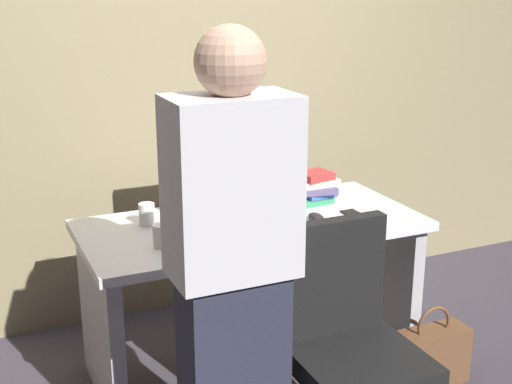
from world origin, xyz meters
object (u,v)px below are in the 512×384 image
at_px(desk, 252,266).
at_px(cell_phone, 355,215).
at_px(monitor, 230,157).
at_px(person_at_desk, 233,276).
at_px(book_stack, 314,187).
at_px(keyboard, 261,229).
at_px(cup_by_monitor, 147,214).
at_px(mouse, 316,217).
at_px(cup_near_keyboard, 161,236).
at_px(office_chair, 350,364).
at_px(handbag, 431,355).

height_order(desk, cell_phone, cell_phone).
height_order(desk, monitor, monitor).
xyz_separation_m(person_at_desk, book_stack, (0.79, 0.89, -0.04)).
bearing_deg(keyboard, cell_phone, 2.08).
bearing_deg(keyboard, book_stack, 34.16).
bearing_deg(cup_by_monitor, mouse, -20.31).
xyz_separation_m(keyboard, cup_near_keyboard, (-0.44, -0.00, 0.04)).
relative_size(office_chair, handbag, 2.49).
xyz_separation_m(office_chair, mouse, (0.23, 0.68, 0.31)).
relative_size(keyboard, cup_by_monitor, 4.42).
bearing_deg(cell_phone, cup_near_keyboard, 179.15).
xyz_separation_m(keyboard, cell_phone, (0.47, 0.01, -0.01)).
bearing_deg(cup_by_monitor, monitor, 5.86).
height_order(person_at_desk, cup_by_monitor, person_at_desk).
relative_size(monitor, mouse, 5.40).
height_order(desk, book_stack, book_stack).
relative_size(mouse, cup_by_monitor, 1.03).
relative_size(office_chair, cup_near_keyboard, 10.02).
bearing_deg(book_stack, office_chair, -110.69).
bearing_deg(keyboard, cup_near_keyboard, -178.45).
bearing_deg(desk, cup_by_monitor, 161.71).
bearing_deg(handbag, monitor, 137.21).
xyz_separation_m(monitor, cup_near_keyboard, (-0.43, -0.32, -0.21)).
bearing_deg(cup_by_monitor, desk, -18.29).
xyz_separation_m(person_at_desk, mouse, (0.67, 0.65, -0.10)).
distance_m(desk, handbag, 0.90).
bearing_deg(mouse, handbag, -40.13).
height_order(keyboard, cup_by_monitor, cup_by_monitor).
xyz_separation_m(desk, keyboard, (-0.01, -0.13, 0.23)).
xyz_separation_m(person_at_desk, monitor, (0.38, 0.95, 0.14)).
bearing_deg(book_stack, cell_phone, -73.77).
xyz_separation_m(monitor, mouse, (0.29, -0.30, -0.24)).
bearing_deg(handbag, office_chair, -152.83).
bearing_deg(monitor, office_chair, -86.31).
bearing_deg(mouse, cell_phone, -2.70).
distance_m(person_at_desk, book_stack, 1.19).
bearing_deg(keyboard, handbag, -24.60).
xyz_separation_m(desk, office_chair, (0.04, -0.80, -0.08)).
xyz_separation_m(keyboard, handbag, (0.69, -0.33, -0.60)).
bearing_deg(cell_phone, mouse, 175.76).
bearing_deg(keyboard, desk, 85.97).
bearing_deg(desk, person_at_desk, -117.75).
bearing_deg(person_at_desk, keyboard, 58.31).
xyz_separation_m(person_at_desk, handbag, (1.08, 0.30, -0.70)).
distance_m(cup_near_keyboard, cup_by_monitor, 0.28).
xyz_separation_m(cup_near_keyboard, book_stack, (0.84, 0.26, 0.03)).
distance_m(office_chair, cup_by_monitor, 1.11).
distance_m(desk, mouse, 0.37).
distance_m(monitor, mouse, 0.48).
relative_size(monitor, cup_by_monitor, 5.55).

